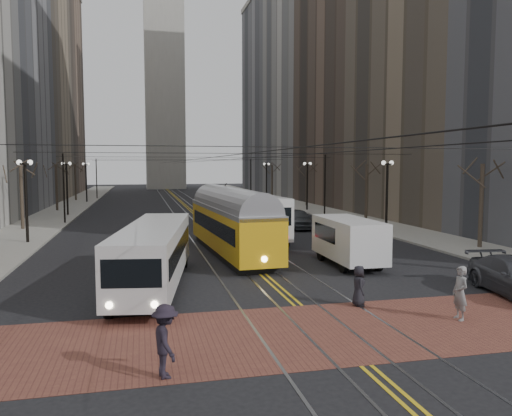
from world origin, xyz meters
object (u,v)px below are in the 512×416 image
sedan_silver (255,210)px  cargo_van (348,242)px  rear_bus (246,216)px  pedestrian_a (359,286)px  transit_bus (154,257)px  sedan_grey (297,219)px  clock_tower (163,35)px  streetcar (231,228)px  pedestrian_b (460,293)px  pedestrian_d (165,341)px

sedan_silver → cargo_van: bearing=-89.5°
rear_bus → cargo_van: 11.92m
rear_bus → pedestrian_a: size_ratio=8.12×
transit_bus → sedan_grey: 22.67m
cargo_van → clock_tower: bearing=93.9°
clock_tower → streetcar: clock_tower is taller
sedan_grey → pedestrian_b: bearing=-94.3°
cargo_van → sedan_silver: (0.85, 26.48, -0.53)m
transit_bus → cargo_van: transit_bus is taller
sedan_grey → clock_tower: bearing=96.0°
sedan_silver → pedestrian_b: (-0.91, -36.43, 0.22)m
sedan_grey → pedestrian_d: (-12.74, -28.50, 0.11)m
cargo_van → sedan_grey: size_ratio=1.16×
sedan_silver → pedestrian_b: size_ratio=2.38×
sedan_silver → pedestrian_d: size_ratio=2.40×
cargo_van → pedestrian_a: cargo_van is taller
sedan_silver → pedestrian_a: pedestrian_a is taller
transit_bus → streetcar: 9.17m
rear_bus → pedestrian_b: rear_bus is taller
clock_tower → streetcar: size_ratio=4.87×
streetcar → sedan_grey: streetcar is taller
streetcar → pedestrian_d: bearing=-109.2°
clock_tower → transit_bus: bearing=-93.1°
pedestrian_d → streetcar: bearing=-27.5°
streetcar → transit_bus: bearing=-125.9°
pedestrian_a → clock_tower: bearing=11.9°
pedestrian_a → pedestrian_d: 9.17m
clock_tower → transit_bus: size_ratio=5.84×
transit_bus → cargo_van: size_ratio=1.94×
rear_bus → pedestrian_d: rear_bus is taller
clock_tower → rear_bus: size_ratio=5.13×
sedan_silver → pedestrian_d: 40.58m
pedestrian_a → pedestrian_b: bearing=-121.2°
clock_tower → pedestrian_b: clock_tower is taller
streetcar → pedestrian_a: streetcar is taller
cargo_van → pedestrian_d: bearing=-129.2°
clock_tower → rear_bus: clock_tower is taller
pedestrian_b → pedestrian_a: bearing=-130.5°
transit_bus → sedan_silver: 31.33m
rear_bus → pedestrian_b: bearing=-85.0°
sedan_silver → streetcar: bearing=-104.4°
clock_tower → streetcar: 97.26m
clock_tower → pedestrian_d: bearing=-92.8°
rear_bus → pedestrian_b: size_ratio=6.67×
sedan_silver → pedestrian_b: pedestrian_b is taller
cargo_van → sedan_silver: size_ratio=1.27×
sedan_grey → sedan_silver: 10.56m
transit_bus → rear_bus: bearing=72.1°
rear_bus → sedan_grey: 7.23m
sedan_silver → pedestrian_d: bearing=-103.9°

